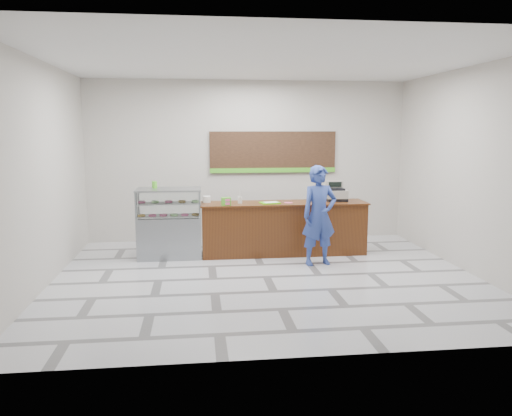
{
  "coord_description": "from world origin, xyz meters",
  "views": [
    {
      "loc": [
        -1.12,
        -7.98,
        2.43
      ],
      "look_at": [
        -0.07,
        0.9,
        1.03
      ],
      "focal_mm": 35.0,
      "sensor_mm": 36.0,
      "label": 1
    }
  ],
  "objects": [
    {
      "name": "promo_box",
      "position": [
        -0.6,
        1.28,
        1.11
      ],
      "size": [
        0.19,
        0.14,
        0.15
      ],
      "primitive_type": "cube",
      "rotation": [
        0.0,
        0.0,
        0.17
      ],
      "color": "#50BD26",
      "rests_on": "sales_counter"
    },
    {
      "name": "napkin_box",
      "position": [
        -0.95,
        1.73,
        1.09
      ],
      "size": [
        0.15,
        0.15,
        0.12
      ],
      "primitive_type": "cube",
      "rotation": [
        0.0,
        0.0,
        0.06
      ],
      "color": "white",
      "rests_on": "sales_counter"
    },
    {
      "name": "ceiling",
      "position": [
        0.0,
        0.0,
        3.5
      ],
      "size": [
        7.0,
        7.0,
        0.0
      ],
      "primitive_type": "plane",
      "rotation": [
        3.14,
        0.0,
        0.0
      ],
      "color": "silver",
      "rests_on": "back_wall"
    },
    {
      "name": "customer",
      "position": [
        1.05,
        0.7,
        0.9
      ],
      "size": [
        0.73,
        0.54,
        1.81
      ],
      "primitive_type": "imported",
      "rotation": [
        0.0,
        0.0,
        0.18
      ],
      "color": "#2C4190",
      "rests_on": "floor"
    },
    {
      "name": "green_cup_left",
      "position": [
        -1.96,
        1.77,
        1.39
      ],
      "size": [
        0.08,
        0.08,
        0.13
      ],
      "primitive_type": "cylinder",
      "color": "#50BD26",
      "rests_on": "display_case"
    },
    {
      "name": "straw_cup",
      "position": [
        -0.31,
        1.51,
        1.09
      ],
      "size": [
        0.08,
        0.08,
        0.13
      ],
      "primitive_type": "cylinder",
      "color": "silver",
      "rests_on": "sales_counter"
    },
    {
      "name": "cash_register",
      "position": [
        1.62,
        1.65,
        1.17
      ],
      "size": [
        0.42,
        0.44,
        0.38
      ],
      "rotation": [
        0.0,
        0.0,
        -0.03
      ],
      "color": "black",
      "rests_on": "sales_counter"
    },
    {
      "name": "floor",
      "position": [
        0.0,
        0.0,
        0.0
      ],
      "size": [
        7.0,
        7.0,
        0.0
      ],
      "primitive_type": "plane",
      "color": "silver",
      "rests_on": "ground"
    },
    {
      "name": "donut_decal",
      "position": [
        0.63,
        1.48,
        1.03
      ],
      "size": [
        0.17,
        0.17,
        0.0
      ],
      "primitive_type": "cylinder",
      "color": "#F05692",
      "rests_on": "sales_counter"
    },
    {
      "name": "display_case",
      "position": [
        -1.67,
        1.55,
        0.68
      ],
      "size": [
        1.22,
        0.72,
        1.33
      ],
      "color": "gray",
      "rests_on": "floor"
    },
    {
      "name": "sales_counter",
      "position": [
        0.55,
        1.55,
        0.52
      ],
      "size": [
        3.26,
        0.76,
        1.03
      ],
      "color": "#562A0F",
      "rests_on": "floor"
    },
    {
      "name": "serving_tray",
      "position": [
        0.26,
        1.46,
        1.04
      ],
      "size": [
        0.41,
        0.34,
        0.02
      ],
      "rotation": [
        0.0,
        0.0,
        0.22
      ],
      "color": "#51DD00",
      "rests_on": "sales_counter"
    },
    {
      "name": "card_terminal",
      "position": [
        1.28,
        1.57,
        1.05
      ],
      "size": [
        0.1,
        0.17,
        0.04
      ],
      "primitive_type": "cube",
      "rotation": [
        0.0,
        0.0,
        0.15
      ],
      "color": "black",
      "rests_on": "sales_counter"
    },
    {
      "name": "green_cup_right",
      "position": [
        -1.93,
        1.68,
        1.39
      ],
      "size": [
        0.08,
        0.08,
        0.13
      ],
      "primitive_type": "cylinder",
      "color": "#50BD26",
      "rests_on": "display_case"
    },
    {
      "name": "back_wall",
      "position": [
        0.0,
        3.0,
        1.75
      ],
      "size": [
        7.0,
        0.0,
        7.0
      ],
      "primitive_type": "plane",
      "rotation": [
        1.57,
        0.0,
        0.0
      ],
      "color": "beige",
      "rests_on": "floor"
    },
    {
      "name": "menu_board",
      "position": [
        0.55,
        2.96,
        1.93
      ],
      "size": [
        2.8,
        0.06,
        0.9
      ],
      "color": "black",
      "rests_on": "back_wall"
    }
  ]
}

